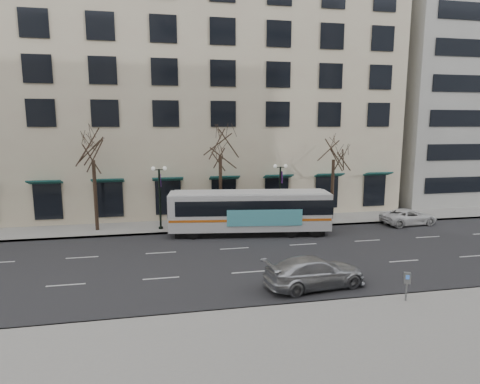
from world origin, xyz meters
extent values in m
plane|color=black|center=(0.00, 0.00, 0.00)|extent=(160.00, 160.00, 0.00)
cube|color=gray|center=(5.00, 9.00, 0.07)|extent=(80.00, 4.00, 0.15)
cube|color=#C8B498|center=(-2.00, 21.00, 12.00)|extent=(40.00, 20.00, 24.00)
cube|color=#999993|center=(32.00, 21.00, 17.50)|extent=(25.00, 20.00, 35.00)
cylinder|color=black|center=(-10.00, 8.80, 2.87)|extent=(0.28, 0.28, 5.74)
cylinder|color=black|center=(0.00, 8.80, 2.97)|extent=(0.28, 0.28, 5.95)
cylinder|color=black|center=(10.00, 8.80, 2.73)|extent=(0.28, 0.28, 5.46)
cylinder|color=black|center=(-5.00, 8.20, 2.50)|extent=(0.16, 0.16, 5.00)
cylinder|color=black|center=(-5.00, 8.20, 0.15)|extent=(0.36, 0.36, 0.30)
cube|color=black|center=(-5.00, 8.20, 4.95)|extent=(0.90, 0.06, 0.06)
sphere|color=silver|center=(-5.45, 8.20, 5.05)|extent=(0.32, 0.32, 0.32)
sphere|color=silver|center=(-4.55, 8.20, 5.05)|extent=(0.32, 0.32, 0.32)
cube|color=#4E1D6D|center=(-4.88, 8.20, 4.10)|extent=(0.04, 0.45, 1.00)
cylinder|color=black|center=(5.00, 8.20, 2.50)|extent=(0.16, 0.16, 5.00)
cylinder|color=black|center=(5.00, 8.20, 0.15)|extent=(0.36, 0.36, 0.30)
cube|color=black|center=(5.00, 8.20, 4.95)|extent=(0.90, 0.06, 0.06)
sphere|color=silver|center=(4.55, 8.20, 5.05)|extent=(0.32, 0.32, 0.32)
sphere|color=silver|center=(5.45, 8.20, 5.05)|extent=(0.32, 0.32, 0.32)
cube|color=#4E1D6D|center=(5.12, 8.20, 4.10)|extent=(0.04, 0.45, 1.00)
cube|color=silver|center=(1.83, 5.80, 1.88)|extent=(12.61, 4.30, 2.83)
cube|color=black|center=(1.83, 5.80, 0.28)|extent=(11.59, 3.85, 0.46)
cube|color=black|center=(2.14, 5.76, 2.32)|extent=(12.13, 4.28, 1.13)
cube|color=orange|center=(1.83, 5.80, 1.39)|extent=(12.49, 4.32, 0.19)
cube|color=#53BBCA|center=(2.67, 4.30, 1.60)|extent=(5.62, 0.82, 1.24)
cube|color=silver|center=(1.83, 5.80, 3.33)|extent=(11.96, 3.96, 0.08)
cylinder|color=black|center=(-2.62, 5.20, 0.52)|extent=(1.06, 0.42, 1.03)
cylinder|color=black|center=(-2.30, 7.55, 0.52)|extent=(1.06, 0.42, 1.03)
cylinder|color=black|center=(4.73, 4.21, 0.52)|extent=(1.06, 0.42, 1.03)
cylinder|color=black|center=(5.05, 6.56, 0.52)|extent=(1.06, 0.42, 1.03)
cylinder|color=black|center=(6.57, 3.97, 0.52)|extent=(1.06, 0.42, 1.03)
cylinder|color=black|center=(6.89, 6.31, 0.52)|extent=(1.06, 0.42, 1.03)
imported|color=#B9BCC2|center=(2.99, -4.99, 0.79)|extent=(5.71, 2.90, 1.59)
imported|color=silver|center=(15.93, 6.20, 0.67)|extent=(5.00, 2.66, 1.34)
cylinder|color=gray|center=(6.50, -7.79, 0.63)|extent=(0.09, 0.09, 0.97)
cube|color=gray|center=(6.50, -7.79, 1.28)|extent=(0.35, 0.29, 0.54)
cube|color=blue|center=(6.54, -7.88, 1.36)|extent=(0.15, 0.08, 0.19)
camera|label=1|loc=(-4.74, -23.99, 8.43)|focal=30.00mm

